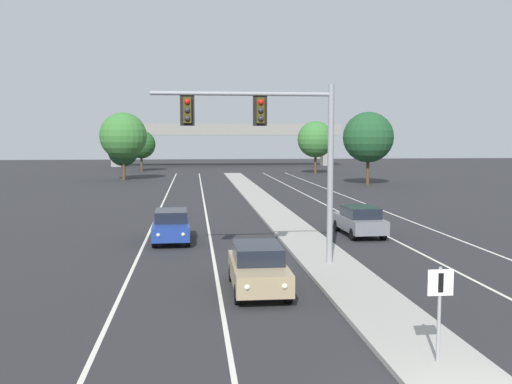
% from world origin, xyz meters
% --- Properties ---
extents(median_island, '(2.40, 110.00, 0.15)m').
position_xyz_m(median_island, '(0.00, 18.00, 0.07)').
color(median_island, '#9E9B93').
rests_on(median_island, ground).
extents(lane_stripe_oncoming_center, '(0.14, 100.00, 0.01)m').
position_xyz_m(lane_stripe_oncoming_center, '(-4.70, 25.00, 0.00)').
color(lane_stripe_oncoming_center, silver).
rests_on(lane_stripe_oncoming_center, ground).
extents(lane_stripe_receding_center, '(0.14, 100.00, 0.01)m').
position_xyz_m(lane_stripe_receding_center, '(4.70, 25.00, 0.00)').
color(lane_stripe_receding_center, silver).
rests_on(lane_stripe_receding_center, ground).
extents(edge_stripe_left, '(0.14, 100.00, 0.01)m').
position_xyz_m(edge_stripe_left, '(-8.00, 25.00, 0.00)').
color(edge_stripe_left, silver).
rests_on(edge_stripe_left, ground).
extents(edge_stripe_right, '(0.14, 100.00, 0.01)m').
position_xyz_m(edge_stripe_right, '(8.00, 25.00, 0.00)').
color(edge_stripe_right, silver).
rests_on(edge_stripe_right, ground).
extents(overhead_signal_mast, '(7.25, 0.44, 7.20)m').
position_xyz_m(overhead_signal_mast, '(-2.31, 12.88, 5.31)').
color(overhead_signal_mast, gray).
rests_on(overhead_signal_mast, median_island).
extents(median_sign_post, '(0.60, 0.10, 2.20)m').
position_xyz_m(median_sign_post, '(-0.04, 2.29, 1.59)').
color(median_sign_post, gray).
rests_on(median_sign_post, median_island).
extents(car_oncoming_tan, '(1.83, 4.48, 1.58)m').
position_xyz_m(car_oncoming_tan, '(-3.37, 9.40, 0.82)').
color(car_oncoming_tan, tan).
rests_on(car_oncoming_tan, ground).
extents(car_oncoming_blue, '(1.91, 4.50, 1.58)m').
position_xyz_m(car_oncoming_blue, '(-6.67, 19.27, 0.82)').
color(car_oncoming_blue, navy).
rests_on(car_oncoming_blue, ground).
extents(car_receding_grey, '(1.93, 4.51, 1.58)m').
position_xyz_m(car_receding_grey, '(3.29, 20.02, 0.82)').
color(car_receding_grey, slate).
rests_on(car_receding_grey, ground).
extents(overpass_bridge, '(42.40, 6.40, 7.65)m').
position_xyz_m(overpass_bridge, '(0.00, 96.27, 5.78)').
color(overpass_bridge, gray).
rests_on(overpass_bridge, ground).
extents(tree_far_left_a, '(5.72, 5.72, 8.27)m').
position_xyz_m(tree_far_left_a, '(-14.01, 62.34, 5.41)').
color(tree_far_left_a, '#4C3823').
rests_on(tree_far_left_a, ground).
extents(tree_far_right_a, '(5.24, 5.24, 7.58)m').
position_xyz_m(tree_far_right_a, '(12.06, 72.57, 4.95)').
color(tree_far_right_a, '#4C3823').
rests_on(tree_far_right_a, ground).
extents(tree_far_left_b, '(4.39, 4.39, 6.34)m').
position_xyz_m(tree_far_left_b, '(-13.54, 81.54, 4.14)').
color(tree_far_left_b, '#4C3823').
rests_on(tree_far_left_b, ground).
extents(tree_far_right_b, '(5.56, 5.56, 8.04)m').
position_xyz_m(tree_far_right_b, '(13.63, 52.30, 5.25)').
color(tree_far_right_b, '#4C3823').
rests_on(tree_far_right_b, ground).
extents(tree_far_left_c, '(3.78, 3.78, 5.47)m').
position_xyz_m(tree_far_left_c, '(-14.16, 63.36, 3.57)').
color(tree_far_left_c, '#4C3823').
rests_on(tree_far_left_c, ground).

